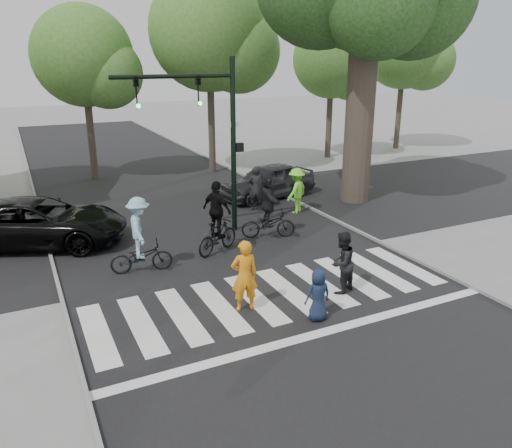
{
  "coord_description": "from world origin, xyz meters",
  "views": [
    {
      "loc": [
        -5.63,
        -9.51,
        6.01
      ],
      "look_at": [
        0.5,
        3.0,
        1.3
      ],
      "focal_mm": 35.0,
      "sensor_mm": 36.0,
      "label": 1
    }
  ],
  "objects": [
    {
      "name": "bg_tree_5",
      "position": [
        18.27,
        16.69,
        6.36
      ],
      "size": [
        5.67,
        5.4,
        9.3
      ],
      "color": "brown",
      "rests_on": "ground"
    },
    {
      "name": "traffic_signal",
      "position": [
        0.35,
        6.2,
        3.9
      ],
      "size": [
        4.45,
        0.29,
        6.0
      ],
      "color": "black",
      "rests_on": "ground"
    },
    {
      "name": "car_grey",
      "position": [
        4.3,
        9.56,
        0.76
      ],
      "size": [
        4.67,
        2.52,
        1.51
      ],
      "primitive_type": "imported",
      "rotation": [
        0.0,
        0.0,
        -1.4
      ],
      "color": "#313135",
      "rests_on": "ground"
    },
    {
      "name": "cyclist_mid",
      "position": [
        -0.16,
        4.44,
        0.96
      ],
      "size": [
        1.83,
        1.27,
        2.35
      ],
      "color": "black",
      "rests_on": "ground"
    },
    {
      "name": "bystander_hivis",
      "position": [
        4.29,
        7.06,
        0.91
      ],
      "size": [
        1.36,
        1.17,
        1.82
      ],
      "primitive_type": "imported",
      "rotation": [
        0.0,
        0.0,
        3.66
      ],
      "color": "#72F431",
      "rests_on": "ground"
    },
    {
      "name": "curb_right",
      "position": [
        5.05,
        5.0,
        0.05
      ],
      "size": [
        0.1,
        70.0,
        0.1
      ],
      "primitive_type": "cube",
      "color": "gray",
      "rests_on": "ground"
    },
    {
      "name": "curb_left",
      "position": [
        -5.05,
        5.0,
        0.05
      ],
      "size": [
        0.1,
        70.0,
        0.1
      ],
      "primitive_type": "cube",
      "color": "gray",
      "rests_on": "ground"
    },
    {
      "name": "bg_tree_3",
      "position": [
        4.31,
        15.27,
        6.94
      ],
      "size": [
        6.3,
        6.0,
        10.2
      ],
      "color": "brown",
      "rests_on": "ground"
    },
    {
      "name": "bystander_dark",
      "position": [
        2.98,
        8.06,
        0.92
      ],
      "size": [
        0.8,
        0.74,
        1.84
      ],
      "primitive_type": "imported",
      "rotation": [
        0.0,
        0.0,
        2.54
      ],
      "color": "black",
      "rests_on": "ground"
    },
    {
      "name": "cyclist_left",
      "position": [
        -2.72,
        4.01,
        0.98
      ],
      "size": [
        1.86,
        1.25,
        2.26
      ],
      "color": "black",
      "rests_on": "ground"
    },
    {
      "name": "road_cross",
      "position": [
        0.0,
        8.0,
        0.01
      ],
      "size": [
        70.0,
        10.0,
        0.01
      ],
      "primitive_type": "cube",
      "color": "black",
      "rests_on": "ground"
    },
    {
      "name": "pedestrian_woman",
      "position": [
        -1.0,
        0.59,
        0.92
      ],
      "size": [
        0.73,
        0.54,
        1.84
      ],
      "primitive_type": "imported",
      "rotation": [
        0.0,
        0.0,
        2.98
      ],
      "color": "orange",
      "rests_on": "ground"
    },
    {
      "name": "crosswalk",
      "position": [
        0.0,
        0.66,
        0.01
      ],
      "size": [
        10.0,
        3.85,
        0.01
      ],
      "color": "silver",
      "rests_on": "ground"
    },
    {
      "name": "car_suv",
      "position": [
        -5.24,
        7.68,
        0.79
      ],
      "size": [
        6.23,
        4.56,
        1.57
      ],
      "primitive_type": "imported",
      "rotation": [
        0.0,
        0.0,
        1.18
      ],
      "color": "black",
      "rests_on": "ground"
    },
    {
      "name": "ground",
      "position": [
        0.0,
        0.0,
        0.0
      ],
      "size": [
        120.0,
        120.0,
        0.0
      ],
      "primitive_type": "plane",
      "color": "gray",
      "rests_on": "ground"
    },
    {
      "name": "pedestrian_child",
      "position": [
        0.36,
        -0.62,
        0.65
      ],
      "size": [
        0.67,
        0.47,
        1.29
      ],
      "primitive_type": "imported",
      "rotation": [
        0.0,
        0.0,
        3.05
      ],
      "color": "#172540",
      "rests_on": "ground"
    },
    {
      "name": "pedestrian_adult",
      "position": [
        1.72,
        0.36,
        0.85
      ],
      "size": [
        1.01,
        0.92,
        1.69
      ],
      "primitive_type": "imported",
      "rotation": [
        0.0,
        0.0,
        3.56
      ],
      "color": "black",
      "rests_on": "ground"
    },
    {
      "name": "road_stem",
      "position": [
        0.0,
        5.0,
        0.01
      ],
      "size": [
        10.0,
        70.0,
        0.01
      ],
      "primitive_type": "cube",
      "color": "black",
      "rests_on": "ground"
    },
    {
      "name": "bg_tree_2",
      "position": [
        -1.76,
        16.62,
        5.78
      ],
      "size": [
        5.04,
        4.8,
        8.4
      ],
      "color": "brown",
      "rests_on": "ground"
    },
    {
      "name": "cyclist_right",
      "position": [
        1.94,
        4.97,
        1.05
      ],
      "size": [
        1.97,
        1.82,
        2.36
      ],
      "color": "black",
      "rests_on": "ground"
    },
    {
      "name": "bg_tree_4",
      "position": [
        12.23,
        16.12,
        5.64
      ],
      "size": [
        4.83,
        4.6,
        8.15
      ],
      "color": "brown",
      "rests_on": "ground"
    }
  ]
}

